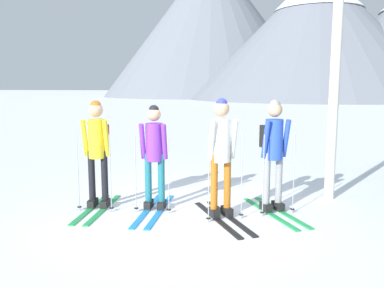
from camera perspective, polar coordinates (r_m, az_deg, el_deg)
name	(u,v)px	position (r m, az deg, el deg)	size (l,w,h in m)	color
ground_plane	(191,212)	(6.48, -0.15, -9.80)	(400.00, 400.00, 0.00)	white
skier_in_yellow	(97,148)	(6.66, -13.51, -0.50)	(0.60, 1.65, 1.79)	green
skier_in_purple	(155,151)	(6.44, -5.42, -1.08)	(0.61, 1.81, 1.72)	#1E84D1
skier_in_white	(221,152)	(6.02, 4.27, -1.14)	(1.22, 1.61, 1.84)	black
skier_in_blue	(273,149)	(6.43, 11.68, -0.67)	(1.18, 1.58, 1.81)	green
birch_tree_tall	(337,46)	(7.40, 20.18, 13.13)	(0.36, 0.62, 5.29)	silver
mountain_ridge_distant	(302,26)	(74.55, 15.61, 16.06)	(83.06, 57.08, 28.99)	slate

